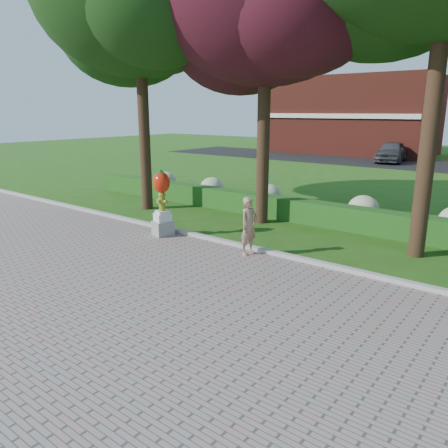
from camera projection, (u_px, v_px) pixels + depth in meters
name	position (u px, v px, depth m)	size (l,w,h in m)	color
ground	(191.00, 285.00, 10.17)	(100.00, 100.00, 0.00)	#285415
walkway	(26.00, 359.00, 7.12)	(40.00, 14.00, 0.04)	gray
curb	(262.00, 251.00, 12.43)	(40.00, 0.18, 0.15)	#ADADA5
lawn_hedge	(325.00, 214.00, 15.40)	(24.00, 0.70, 0.80)	#164E17
hydrangea_row	(352.00, 208.00, 15.78)	(20.10, 1.10, 0.99)	beige
building_left	(355.00, 116.00, 41.14)	(14.00, 8.00, 7.00)	maroon
tree_far_left	(138.00, 0.00, 16.29)	(9.00, 7.68, 11.66)	black
tree_mid_left	(265.00, 5.00, 14.22)	(8.25, 7.04, 10.69)	black
hydrant_sculpture	(162.00, 201.00, 13.88)	(0.72, 0.72, 2.11)	gray
woman	(249.00, 226.00, 12.05)	(0.60, 0.39, 1.63)	#A4795E
parked_car	(392.00, 152.00, 34.17)	(1.93, 4.80, 1.64)	#46484F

